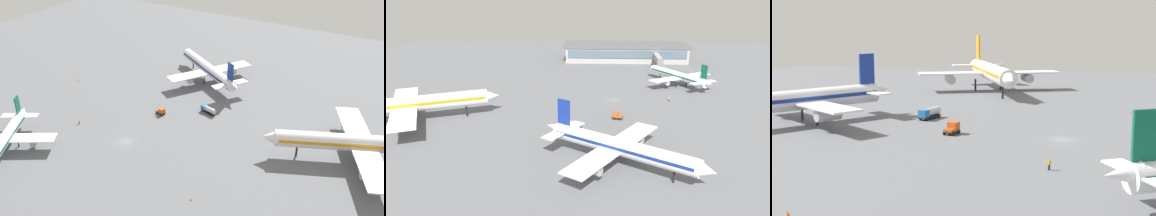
{
  "view_description": "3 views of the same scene",
  "coord_description": "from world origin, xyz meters",
  "views": [
    {
      "loc": [
        76.35,
        -86.08,
        76.01
      ],
      "look_at": [
        8.96,
        27.36,
        2.04
      ],
      "focal_mm": 38.7,
      "sensor_mm": 36.0,
      "label": 1
    },
    {
      "loc": [
        6.45,
        141.57,
        44.22
      ],
      "look_at": [
        12.7,
        18.94,
        2.95
      ],
      "focal_mm": 35.84,
      "sensor_mm": 36.0,
      "label": 2
    },
    {
      "loc": [
        -95.14,
        -6.6,
        20.7
      ],
      "look_at": [
        6.6,
        20.49,
        4.03
      ],
      "focal_mm": 49.02,
      "sensor_mm": 36.0,
      "label": 3
    }
  ],
  "objects": [
    {
      "name": "ground_crew_worker",
      "position": [
        -21.18,
        0.38,
        0.85
      ],
      "size": [
        0.48,
        0.56,
        1.67
      ],
      "rotation": [
        0.0,
        0.0,
        0.32
      ],
      "color": "#1E2338",
      "rests_on": "ground"
    },
    {
      "name": "jet_bridge",
      "position": [
        -25.09,
        -56.61,
        5.13
      ],
      "size": [
        3.17,
        19.89,
        6.74
      ],
      "rotation": [
        0.0,
        0.0,
        1.56
      ],
      "color": "#9E9993",
      "rests_on": "ground"
    },
    {
      "name": "safety_cone_near_gate",
      "position": [
        -47.2,
        26.15,
        0.3
      ],
      "size": [
        0.44,
        0.44,
        0.6
      ],
      "primitive_type": "cone",
      "color": "#EA590C",
      "rests_on": "ground"
    },
    {
      "name": "safety_cone_mid_apron",
      "position": [
        32.85,
        -13.34,
        0.3
      ],
      "size": [
        0.44,
        0.44,
        0.6
      ],
      "primitive_type": "cone",
      "color": "#EA590C",
      "rests_on": "ground"
    },
    {
      "name": "fuel_truck",
      "position": [
        14.18,
        30.42,
        1.39
      ],
      "size": [
        6.58,
        3.61,
        2.5
      ],
      "rotation": [
        0.0,
        0.0,
        2.85
      ],
      "color": "black",
      "rests_on": "ground"
    },
    {
      "name": "airplane_taxiing",
      "position": [
        -29.11,
        -23.32,
        4.29
      ],
      "size": [
        28.97,
        34.5,
        11.81
      ],
      "rotation": [
        0.0,
        0.0,
        5.27
      ],
      "color": "white",
      "rests_on": "ground"
    },
    {
      "name": "ground",
      "position": [
        0.0,
        0.0,
        0.0
      ],
      "size": [
        288.0,
        288.0,
        0.0
      ],
      "primitive_type": "plane",
      "color": "slate"
    },
    {
      "name": "airplane_distant",
      "position": [
        0.62,
        55.09,
        5.19
      ],
      "size": [
        41.49,
        34.88,
        14.27
      ],
      "rotation": [
        0.0,
        0.0,
        2.57
      ],
      "color": "white",
      "rests_on": "ground"
    },
    {
      "name": "baggage_tug",
      "position": [
        -0.39,
        20.94,
        1.16
      ],
      "size": [
        3.57,
        2.88,
        2.3
      ],
      "rotation": [
        0.0,
        0.0,
        6.03
      ],
      "color": "black",
      "rests_on": "ground"
    },
    {
      "name": "airplane_at_gate",
      "position": [
        66.22,
        27.8,
        6.24
      ],
      "size": [
        53.23,
        44.11,
        17.16
      ],
      "rotation": [
        0.0,
        0.0,
        3.56
      ],
      "color": "white",
      "rests_on": "ground"
    },
    {
      "name": "terminal_building",
      "position": [
        -9.83,
        -77.94,
        4.87
      ],
      "size": [
        70.15,
        22.46,
        9.56
      ],
      "color": "#9E9993",
      "rests_on": "ground"
    }
  ]
}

